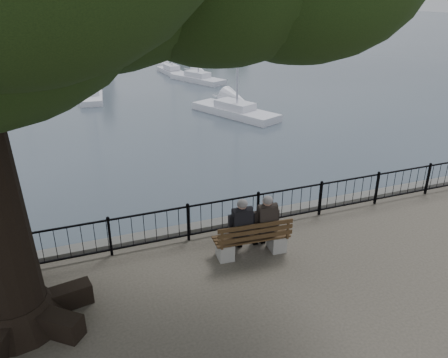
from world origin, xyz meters
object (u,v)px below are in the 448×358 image
bench (252,242)px  lion_monument (99,35)px  person_left (240,228)px  person_right (264,225)px

bench → lion_monument: bearing=88.0°
person_left → lion_monument: (2.00, 48.53, 0.44)m
person_left → lion_monument: bearing=87.6°
lion_monument → bench: bearing=-92.0°
lion_monument → person_right: bearing=-91.6°
bench → lion_monument: 48.70m
person_right → person_left: bearing=175.8°
person_right → bench: bearing=-167.2°
bench → person_right: person_right is taller
bench → lion_monument: size_ratio=0.22×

